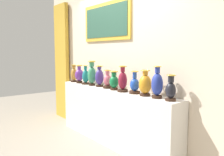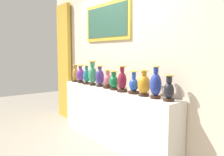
{
  "view_description": "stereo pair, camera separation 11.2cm",
  "coord_description": "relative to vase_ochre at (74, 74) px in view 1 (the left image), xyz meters",
  "views": [
    {
      "loc": [
        2.94,
        -2.32,
        1.51
      ],
      "look_at": [
        0.0,
        0.0,
        1.09
      ],
      "focal_mm": 37.8,
      "sensor_mm": 36.0,
      "label": 1
    },
    {
      "loc": [
        3.01,
        -2.24,
        1.51
      ],
      "look_at": [
        0.0,
        0.0,
        1.09
      ],
      "focal_mm": 37.8,
      "sensor_mm": 36.0,
      "label": 2
    }
  ],
  "objects": [
    {
      "name": "vase_sapphire",
      "position": [
        1.7,
        0.03,
        -0.03
      ],
      "size": [
        0.16,
        0.16,
        0.32
      ],
      "color": "#382319",
      "rests_on": "display_shelf"
    },
    {
      "name": "vase_onyx",
      "position": [
        2.34,
        0.03,
        -0.01
      ],
      "size": [
        0.13,
        0.13,
        0.32
      ],
      "color": "#382319",
      "rests_on": "display_shelf"
    },
    {
      "name": "vase_teal",
      "position": [
        0.43,
        0.0,
        -0.01
      ],
      "size": [
        0.15,
        0.15,
        0.35
      ],
      "color": "#382319",
      "rests_on": "display_shelf"
    },
    {
      "name": "vase_indigo",
      "position": [
        0.84,
        0.02,
        0.02
      ],
      "size": [
        0.15,
        0.15,
        0.36
      ],
      "color": "#382319",
      "rests_on": "display_shelf"
    },
    {
      "name": "vase_cobalt",
      "position": [
        2.12,
        0.02,
        0.03
      ],
      "size": [
        0.15,
        0.15,
        0.42
      ],
      "color": "#382319",
      "rests_on": "display_shelf"
    },
    {
      "name": "vase_emerald",
      "position": [
        1.27,
        -0.0,
        -0.01
      ],
      "size": [
        0.15,
        0.15,
        0.3
      ],
      "color": "#382319",
      "rests_on": "display_shelf"
    },
    {
      "name": "curtain_gold",
      "position": [
        -0.82,
        0.14,
        0.21
      ],
      "size": [
        0.54,
        0.08,
        2.56
      ],
      "primitive_type": "cube",
      "color": "gold",
      "rests_on": "ground_plane"
    },
    {
      "name": "back_wall",
      "position": [
        1.16,
        0.26,
        0.36
      ],
      "size": [
        4.93,
        0.14,
        2.83
      ],
      "color": "beige",
      "rests_on": "ground_plane"
    },
    {
      "name": "vase_violet",
      "position": [
        0.22,
        -0.01,
        0.01
      ],
      "size": [
        0.16,
        0.16,
        0.35
      ],
      "color": "#382319",
      "rests_on": "display_shelf"
    },
    {
      "name": "vase_rose",
      "position": [
        1.06,
        0.03,
        -0.03
      ],
      "size": [
        0.15,
        0.15,
        0.3
      ],
      "color": "#382319",
      "rests_on": "display_shelf"
    },
    {
      "name": "vase_ochre",
      "position": [
        0.0,
        0.0,
        0.0
      ],
      "size": [
        0.14,
        0.14,
        0.34
      ],
      "color": "#382319",
      "rests_on": "display_shelf"
    },
    {
      "name": "vase_amber",
      "position": [
        1.92,
        0.02,
        0.01
      ],
      "size": [
        0.17,
        0.17,
        0.35
      ],
      "color": "#382319",
      "rests_on": "display_shelf"
    },
    {
      "name": "vase_jade",
      "position": [
        0.64,
        -0.0,
        0.05
      ],
      "size": [
        0.15,
        0.15,
        0.44
      ],
      "color": "#382319",
      "rests_on": "display_shelf"
    },
    {
      "name": "vase_burgundy",
      "position": [
        1.48,
        -0.0,
        0.01
      ],
      "size": [
        0.16,
        0.16,
        0.39
      ],
      "color": "#382319",
      "rests_on": "display_shelf"
    },
    {
      "name": "ground_plane",
      "position": [
        1.17,
        0.04,
        -1.07
      ],
      "size": [
        10.93,
        10.93,
        0.0
      ],
      "primitive_type": "plane",
      "color": "gray"
    },
    {
      "name": "display_shelf",
      "position": [
        1.17,
        0.04,
        -0.61
      ],
      "size": [
        2.61,
        0.33,
        0.91
      ],
      "primitive_type": "cube",
      "color": "silver",
      "rests_on": "ground_plane"
    }
  ]
}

